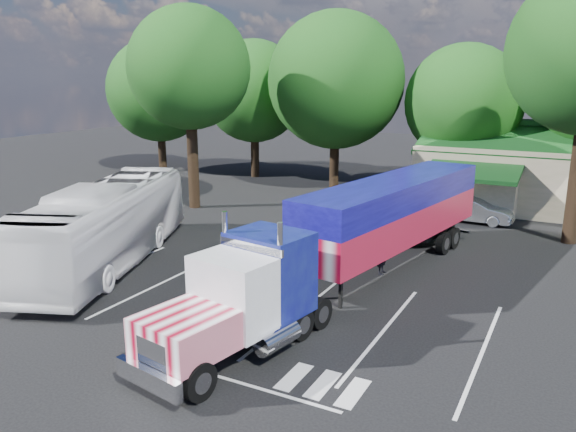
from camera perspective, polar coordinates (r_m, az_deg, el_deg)
The scene contains 11 objects.
ground at distance 26.97m, azimuth 0.74°, elevation -4.01°, with size 120.00×120.00×0.00m, color black.
tree_row_a at distance 51.80m, azimuth -12.98°, elevation 12.35°, with size 9.00×9.00×11.68m.
tree_row_b at distance 47.56m, azimuth -3.47°, elevation 12.52°, with size 8.40×8.40×11.35m.
tree_row_c at distance 42.45m, azimuth 4.88°, elevation 13.54°, with size 10.00×10.00×13.05m.
tree_row_d at distance 41.09m, azimuth 17.41°, elevation 10.93°, with size 8.00×8.00×10.60m.
tree_near_left at distance 36.39m, azimuth -10.01°, elevation 14.54°, with size 7.60×7.60×12.65m.
semi_truck at distance 22.82m, azimuth 7.60°, elevation -1.28°, with size 5.92×20.14×4.19m.
woman at distance 24.59m, azimuth 9.59°, elevation -3.71°, with size 0.69×0.45×1.88m, color black.
bicycle at distance 27.59m, azimuth 5.67°, elevation -2.78°, with size 0.54×1.54×0.81m, color black.
tour_bus at distance 26.63m, azimuth -17.89°, elevation -0.80°, with size 3.10×13.25×3.69m, color silver.
silver_sedan at distance 34.60m, azimuth 18.33°, elevation 0.55°, with size 1.52×4.35×1.43m, color #B9BBC1.
Camera 1 is at (11.70, -22.83, 8.33)m, focal length 35.00 mm.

